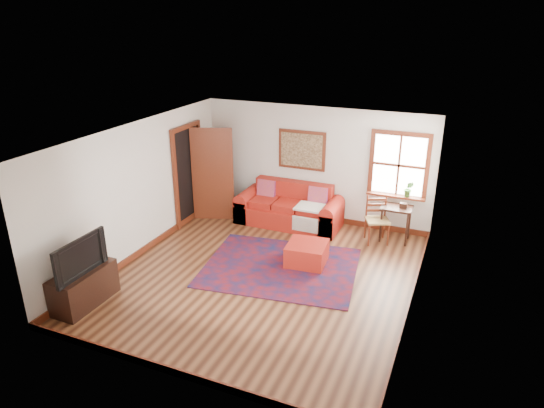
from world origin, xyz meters
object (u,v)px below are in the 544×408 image
at_px(red_leather_sofa, 290,210).
at_px(side_table, 396,213).
at_px(ladder_back_chair, 377,217).
at_px(red_ottoman, 307,254).
at_px(media_cabinet, 84,287).

xyz_separation_m(red_leather_sofa, side_table, (2.25, 0.01, 0.31)).
height_order(red_leather_sofa, ladder_back_chair, ladder_back_chair).
bearing_deg(red_ottoman, ladder_back_chair, 51.24).
bearing_deg(red_leather_sofa, side_table, 0.23).
relative_size(side_table, ladder_back_chair, 0.77).
relative_size(red_ottoman, media_cabinet, 0.65).
height_order(red_ottoman, side_table, side_table).
distance_m(red_ottoman, side_table, 2.11).
distance_m(ladder_back_chair, media_cabinet, 5.51).
height_order(side_table, media_cabinet, side_table).
xyz_separation_m(red_leather_sofa, media_cabinet, (-1.84, -4.20, 0.00)).
relative_size(red_leather_sofa, red_ottoman, 3.23).
bearing_deg(red_ottoman, red_leather_sofa, 115.48).
bearing_deg(red_leather_sofa, media_cabinet, -113.70).
bearing_deg(red_leather_sofa, red_ottoman, -59.44).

